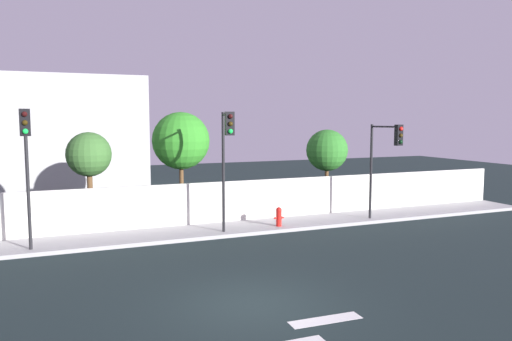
# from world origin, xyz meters

# --- Properties ---
(ground_plane) EXTENTS (80.00, 80.00, 0.00)m
(ground_plane) POSITION_xyz_m (0.00, 0.00, 0.00)
(ground_plane) COLOR black
(sidewalk) EXTENTS (36.00, 2.40, 0.15)m
(sidewalk) POSITION_xyz_m (0.00, 8.20, 0.07)
(sidewalk) COLOR #9B9B9B
(sidewalk) RESTS_ON ground
(perimeter_wall) EXTENTS (36.00, 0.18, 1.80)m
(perimeter_wall) POSITION_xyz_m (0.00, 9.49, 1.05)
(perimeter_wall) COLOR silver
(perimeter_wall) RESTS_ON sidewalk
(traffic_light_left) EXTENTS (0.35, 1.07, 4.92)m
(traffic_light_left) POSITION_xyz_m (-5.40, 7.11, 3.71)
(traffic_light_left) COLOR black
(traffic_light_left) RESTS_ON sidewalk
(traffic_light_center) EXTENTS (0.36, 1.34, 4.86)m
(traffic_light_center) POSITION_xyz_m (1.73, 6.97, 3.68)
(traffic_light_center) COLOR black
(traffic_light_center) RESTS_ON sidewalk
(traffic_light_right) EXTENTS (0.49, 1.84, 4.35)m
(traffic_light_right) POSITION_xyz_m (9.09, 6.66, 3.36)
(traffic_light_right) COLOR black
(traffic_light_right) RESTS_ON sidewalk
(fire_hydrant) EXTENTS (0.44, 0.26, 0.83)m
(fire_hydrant) POSITION_xyz_m (4.31, 7.63, 0.59)
(fire_hydrant) COLOR red
(fire_hydrant) RESTS_ON sidewalk
(roadside_tree_midleft) EXTENTS (1.92, 1.92, 4.19)m
(roadside_tree_midleft) POSITION_xyz_m (-3.12, 11.00, 3.19)
(roadside_tree_midleft) COLOR brown
(roadside_tree_midleft) RESTS_ON ground
(roadside_tree_midright) EXTENTS (2.63, 2.63, 5.06)m
(roadside_tree_midright) POSITION_xyz_m (0.91, 11.00, 3.73)
(roadside_tree_midright) COLOR brown
(roadside_tree_midright) RESTS_ON ground
(roadside_tree_rightmost) EXTENTS (2.16, 2.16, 4.20)m
(roadside_tree_rightmost) POSITION_xyz_m (8.66, 11.00, 3.10)
(roadside_tree_rightmost) COLOR brown
(roadside_tree_rightmost) RESTS_ON ground
(low_building_distant) EXTENTS (11.13, 6.00, 7.47)m
(low_building_distant) POSITION_xyz_m (-4.29, 23.49, 3.74)
(low_building_distant) COLOR #A9A9A9
(low_building_distant) RESTS_ON ground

